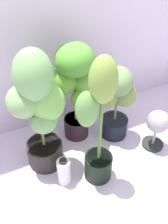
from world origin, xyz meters
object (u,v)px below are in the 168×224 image
(potted_plant_back_left, at_px, (39,109))
(potted_plant_back_center, at_px, (75,83))
(nutrient_bottle, at_px, (64,171))
(potted_plant_center, at_px, (98,127))
(potted_plant_back_right, at_px, (116,100))
(floor_fan, at_px, (157,124))

(potted_plant_back_left, bearing_deg, potted_plant_back_center, 27.00)
(potted_plant_back_center, bearing_deg, nutrient_bottle, -124.95)
(nutrient_bottle, bearing_deg, potted_plant_center, -13.33)
(potted_plant_back_center, height_order, potted_plant_center, potted_plant_center)
(potted_plant_back_right, relative_size, potted_plant_back_center, 0.77)
(potted_plant_back_left, height_order, floor_fan, potted_plant_back_left)
(potted_plant_center, relative_size, nutrient_bottle, 4.16)
(potted_plant_back_center, height_order, nutrient_bottle, potted_plant_back_center)
(potted_plant_center, xyz_separation_m, nutrient_bottle, (-0.23, 0.05, -0.39))
(potted_plant_back_right, relative_size, floor_fan, 1.84)
(potted_plant_back_left, relative_size, nutrient_bottle, 4.05)
(floor_fan, xyz_separation_m, nutrient_bottle, (-0.81, -0.00, -0.13))
(nutrient_bottle, bearing_deg, floor_fan, 0.18)
(potted_plant_back_left, bearing_deg, potted_plant_back_right, 3.83)
(potted_plant_back_center, bearing_deg, potted_plant_center, -96.79)
(potted_plant_back_right, height_order, floor_fan, potted_plant_back_right)
(potted_plant_back_center, bearing_deg, potted_plant_back_right, -23.84)
(potted_plant_back_center, distance_m, potted_plant_back_left, 0.39)
(potted_plant_back_right, distance_m, potted_plant_back_left, 0.66)
(potted_plant_back_left, distance_m, potted_plant_center, 0.41)
(floor_fan, bearing_deg, nutrient_bottle, 162.35)
(potted_plant_back_right, relative_size, potted_plant_center, 0.67)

